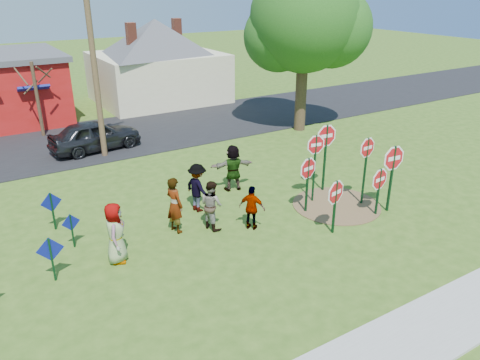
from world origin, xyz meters
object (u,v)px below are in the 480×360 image
object	(u,v)px
stop_sign_c	(367,156)
person_b	(175,205)
suv	(95,135)
stop_sign_d	(326,141)
person_a	(115,233)
stop_sign_b	(315,151)
leafy_tree	(307,23)
utility_pole	(94,60)
stop_sign_a	(335,196)

from	to	relation	value
stop_sign_c	person_b	world-z (taller)	stop_sign_c
person_b	suv	world-z (taller)	person_b
stop_sign_d	person_a	size ratio (longest dim) A/B	1.53
stop_sign_b	leafy_tree	size ratio (longest dim) A/B	0.31
stop_sign_b	utility_pole	distance (m)	10.65
person_a	utility_pole	size ratio (longest dim) A/B	0.22
stop_sign_d	person_b	xyz separation A→B (m)	(-6.28, 0.04, -1.08)
stop_sign_d	leafy_tree	distance (m)	9.13
stop_sign_d	suv	xyz separation A→B (m)	(-6.21, 9.44, -1.25)
suv	leafy_tree	world-z (taller)	leafy_tree
suv	stop_sign_c	bearing A→B (deg)	-155.78
person_a	suv	distance (m)	10.41
suv	person_b	bearing A→B (deg)	172.99
stop_sign_d	stop_sign_b	bearing A→B (deg)	-146.00
stop_sign_c	stop_sign_d	xyz separation A→B (m)	(-0.42, 1.68, 0.14)
stop_sign_c	person_a	xyz separation A→B (m)	(-8.90, 0.96, -0.96)
stop_sign_a	person_a	xyz separation A→B (m)	(-6.50, 2.04, -0.39)
stop_sign_a	stop_sign_b	bearing A→B (deg)	53.85
stop_sign_a	suv	bearing A→B (deg)	97.01
stop_sign_d	utility_pole	size ratio (longest dim) A/B	0.34
person_a	stop_sign_b	bearing A→B (deg)	-63.39
stop_sign_d	person_b	distance (m)	6.37
stop_sign_d	utility_pole	distance (m)	10.70
stop_sign_c	leafy_tree	xyz separation A→B (m)	(4.13, 8.72, 3.75)
stop_sign_c	leafy_tree	bearing A→B (deg)	59.69
leafy_tree	person_b	bearing A→B (deg)	-147.10
stop_sign_c	person_a	distance (m)	9.00
stop_sign_b	leafy_tree	distance (m)	10.09
person_b	stop_sign_d	bearing A→B (deg)	-104.62
stop_sign_b	person_a	distance (m)	7.56
stop_sign_b	stop_sign_d	size ratio (longest dim) A/B	0.96
utility_pole	person_b	bearing A→B (deg)	-91.11
stop_sign_d	utility_pole	world-z (taller)	utility_pole
stop_sign_c	leafy_tree	size ratio (longest dim) A/B	0.31
stop_sign_b	person_a	bearing A→B (deg)	-171.02
stop_sign_a	stop_sign_c	world-z (taller)	stop_sign_c
stop_sign_d	person_a	distance (m)	8.57
stop_sign_a	stop_sign_b	xyz separation A→B (m)	(0.98, 2.20, 0.66)
stop_sign_a	person_b	world-z (taller)	stop_sign_a
stop_sign_c	person_b	size ratio (longest dim) A/B	1.42
person_b	utility_pole	size ratio (longest dim) A/B	0.23
stop_sign_d	utility_pole	bearing A→B (deg)	130.47
leafy_tree	utility_pole	bearing A→B (deg)	172.50
person_b	stop_sign_c	bearing A→B (deg)	-118.65
person_b	utility_pole	bearing A→B (deg)	-15.40
person_a	leafy_tree	size ratio (longest dim) A/B	0.21
stop_sign_c	person_b	xyz separation A→B (m)	(-6.70, 1.72, -0.94)
stop_sign_b	suv	distance (m)	11.34
stop_sign_c	stop_sign_d	world-z (taller)	stop_sign_d
utility_pole	stop_sign_a	bearing A→B (deg)	-69.70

